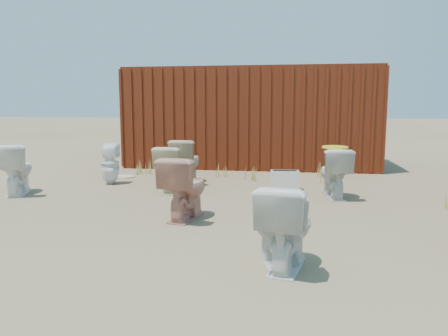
# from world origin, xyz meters

# --- Properties ---
(ground) EXTENTS (100.00, 100.00, 0.00)m
(ground) POSITION_xyz_m (0.00, 0.00, 0.00)
(ground) COLOR brown
(ground) RESTS_ON ground
(shipping_container) EXTENTS (6.00, 2.40, 2.40)m
(shipping_container) POSITION_xyz_m (0.00, 5.20, 1.20)
(shipping_container) COLOR #49170C
(shipping_container) RESTS_ON ground
(toilet_front_a) EXTENTS (0.73, 0.96, 0.86)m
(toilet_front_a) POSITION_xyz_m (-3.60, 0.76, 0.43)
(toilet_front_a) COLOR white
(toilet_front_a) RESTS_ON ground
(toilet_front_pink) EXTENTS (0.60, 0.89, 0.84)m
(toilet_front_pink) POSITION_xyz_m (-0.36, -0.41, 0.42)
(toilet_front_pink) COLOR tan
(toilet_front_pink) RESTS_ON ground
(toilet_front_c) EXTENTS (0.59, 0.79, 0.72)m
(toilet_front_c) POSITION_xyz_m (0.89, -1.94, 0.36)
(toilet_front_c) COLOR silver
(toilet_front_c) RESTS_ON ground
(toilet_front_e) EXTENTS (0.59, 0.86, 0.80)m
(toilet_front_e) POSITION_xyz_m (0.99, -2.00, 0.40)
(toilet_front_e) COLOR white
(toilet_front_e) RESTS_ON ground
(toilet_back_a) EXTENTS (0.43, 0.43, 0.78)m
(toilet_back_a) POSITION_xyz_m (-2.42, 1.93, 0.39)
(toilet_back_a) COLOR white
(toilet_back_a) RESTS_ON ground
(toilet_back_beige_left) EXTENTS (0.54, 0.84, 0.81)m
(toilet_back_beige_left) POSITION_xyz_m (-1.02, 1.36, 0.40)
(toilet_back_beige_left) COLOR beige
(toilet_back_beige_left) RESTS_ON ground
(toilet_back_beige_right) EXTENTS (0.53, 0.87, 0.86)m
(toilet_back_beige_right) POSITION_xyz_m (-1.00, 2.28, 0.43)
(toilet_back_beige_right) COLOR #BCAD89
(toilet_back_beige_right) RESTS_ON ground
(toilet_back_yellowlid) EXTENTS (0.57, 0.86, 0.82)m
(toilet_back_yellowlid) POSITION_xyz_m (1.71, 1.30, 0.41)
(toilet_back_yellowlid) COLOR silver
(toilet_back_yellowlid) RESTS_ON ground
(yellow_lid) EXTENTS (0.41, 0.52, 0.02)m
(yellow_lid) POSITION_xyz_m (1.71, 1.30, 0.83)
(yellow_lid) COLOR yellow
(yellow_lid) RESTS_ON toilet_back_yellowlid
(loose_tank) EXTENTS (0.52, 0.25, 0.35)m
(loose_tank) POSITION_xyz_m (0.90, 1.84, 0.17)
(loose_tank) COLOR silver
(loose_tank) RESTS_ON ground
(loose_lid_near) EXTENTS (0.55, 0.61, 0.02)m
(loose_lid_near) POSITION_xyz_m (-1.07, 2.86, 0.01)
(loose_lid_near) COLOR tan
(loose_lid_near) RESTS_ON ground
(loose_lid_far) EXTENTS (0.59, 0.58, 0.02)m
(loose_lid_far) POSITION_xyz_m (-2.46, 2.76, 0.01)
(loose_lid_far) COLOR beige
(loose_lid_far) RESTS_ON ground
(weed_clump_a) EXTENTS (0.36, 0.36, 0.31)m
(weed_clump_a) POSITION_xyz_m (-2.21, 3.25, 0.16)
(weed_clump_a) COLOR #9E913F
(weed_clump_a) RESTS_ON ground
(weed_clump_b) EXTENTS (0.32, 0.32, 0.30)m
(weed_clump_b) POSITION_xyz_m (0.18, 2.68, 0.15)
(weed_clump_b) COLOR #9E913F
(weed_clump_b) RESTS_ON ground
(weed_clump_c) EXTENTS (0.36, 0.36, 0.30)m
(weed_clump_c) POSITION_xyz_m (1.75, 2.43, 0.15)
(weed_clump_c) COLOR #9E913F
(weed_clump_c) RESTS_ON ground
(weed_clump_d) EXTENTS (0.30, 0.30, 0.25)m
(weed_clump_d) POSITION_xyz_m (-0.42, 3.12, 0.12)
(weed_clump_d) COLOR #9E913F
(weed_clump_d) RESTS_ON ground
(weed_clump_e) EXTENTS (0.34, 0.34, 0.31)m
(weed_clump_e) POSITION_xyz_m (1.71, 3.50, 0.15)
(weed_clump_e) COLOR #9E913F
(weed_clump_e) RESTS_ON ground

